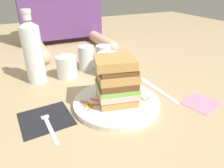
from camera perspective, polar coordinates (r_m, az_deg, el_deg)
The scene contains 31 objects.
ground_plane at distance 0.61m, azimuth 0.39°, elevation -5.47°, with size 3.00×3.00×0.00m, color tan.
main_plate at distance 0.60m, azimuth 1.25°, elevation -5.21°, with size 0.25×0.25×0.02m, color white.
sandwich at distance 0.57m, azimuth 1.28°, elevation 1.00°, with size 0.13×0.13×0.13m.
carrot_shred_0 at distance 0.59m, azimuth -6.46°, elevation -5.35°, with size 0.00×0.00×0.03m, color orange.
carrot_shred_1 at distance 0.58m, azimuth -4.86°, elevation -5.76°, with size 0.00×0.00×0.03m, color orange.
carrot_shred_2 at distance 0.58m, azimuth -7.50°, elevation -5.97°, with size 0.00×0.00×0.03m, color orange.
carrot_shred_3 at distance 0.57m, azimuth -5.60°, elevation -6.19°, with size 0.00×0.00×0.02m, color orange.
carrot_shred_4 at distance 0.60m, azimuth -4.86°, elevation -4.37°, with size 0.00×0.00×0.03m, color orange.
carrot_shred_5 at distance 0.60m, azimuth -7.99°, elevation -4.85°, with size 0.00×0.00×0.02m, color orange.
carrot_shred_6 at distance 0.58m, azimuth -4.21°, elevation -5.66°, with size 0.00×0.00×0.03m, color orange.
carrot_shred_7 at distance 0.57m, azimuth -6.93°, elevation -6.09°, with size 0.00×0.00×0.03m, color orange.
carrot_shred_8 at distance 0.57m, azimuth -6.02°, elevation -6.49°, with size 0.00×0.00×0.03m, color orange.
carrot_shred_9 at distance 0.58m, azimuth -5.48°, elevation -5.89°, with size 0.00×0.00×0.02m, color orange.
carrot_shred_10 at distance 0.60m, azimuth 7.52°, elevation -4.49°, with size 0.00×0.00×0.02m, color orange.
carrot_shred_11 at distance 0.61m, azimuth 8.56°, elevation -4.08°, with size 0.00×0.00×0.02m, color orange.
carrot_shred_12 at distance 0.63m, azimuth 7.31°, elevation -2.72°, with size 0.00×0.00×0.03m, color orange.
carrot_shred_13 at distance 0.61m, azimuth 9.93°, elevation -4.16°, with size 0.00×0.00×0.03m, color orange.
carrot_shred_14 at distance 0.62m, azimuth 6.90°, elevation -3.12°, with size 0.00×0.00×0.03m, color orange.
carrot_shred_15 at distance 0.61m, azimuth 7.68°, elevation -4.28°, with size 0.00×0.00×0.02m, color orange.
carrot_shred_16 at distance 0.61m, azimuth 7.22°, elevation -3.98°, with size 0.00×0.00×0.02m, color orange.
carrot_shred_17 at distance 0.61m, azimuth 6.69°, elevation -3.90°, with size 0.00×0.00×0.03m, color orange.
napkin_dark at distance 0.58m, azimuth -18.02°, elevation -9.17°, with size 0.13×0.13×0.00m, color black.
fork at distance 0.56m, azimuth -17.54°, elevation -10.14°, with size 0.02×0.17×0.00m.
knife at distance 0.70m, azimuth 12.96°, elevation -1.65°, with size 0.02×0.20×0.00m.
juice_glass at distance 0.78m, azimuth -1.23°, elevation 5.12°, with size 0.08×0.08×0.09m.
water_bottle at distance 0.75m, azimuth -21.24°, elevation 8.48°, with size 0.06×0.06×0.25m.
empty_tumbler_0 at distance 0.84m, azimuth -7.17°, elevation 7.29°, with size 0.07×0.07×0.10m, color silver.
empty_tumbler_1 at distance 0.92m, azimuth -2.43°, elevation 8.52°, with size 0.07×0.07×0.07m, color silver.
empty_tumbler_2 at distance 0.78m, azimuth -12.55°, elevation 4.70°, with size 0.08×0.08×0.08m, color silver.
napkin_pink at distance 0.67m, azimuth 23.44°, elevation -4.81°, with size 0.10×0.09×0.00m, color pink.
diner_across at distance 1.23m, azimuth -14.33°, elevation 21.79°, with size 0.44×0.45×0.53m.
Camera 1 is at (-0.23, -0.46, 0.33)m, focal length 32.69 mm.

